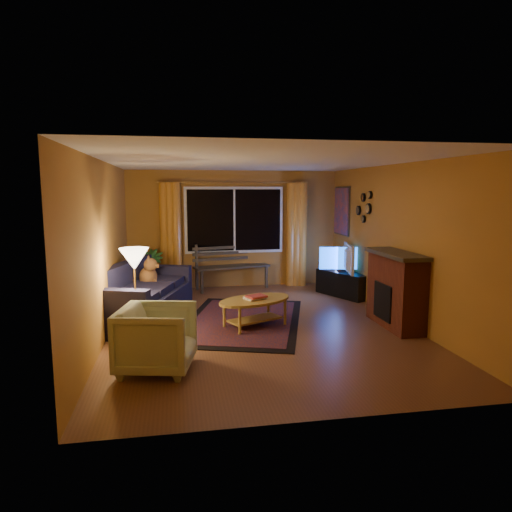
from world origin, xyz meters
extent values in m
cube|color=brown|center=(0.00, 0.00, -0.01)|extent=(4.50, 6.00, 0.02)
cube|color=white|center=(0.00, 0.00, 2.51)|extent=(4.50, 6.00, 0.02)
cube|color=#B5782E|center=(0.00, 3.01, 1.25)|extent=(4.50, 0.02, 2.50)
cube|color=#B5782E|center=(-2.26, 0.00, 1.25)|extent=(0.02, 6.00, 2.50)
cube|color=#B5782E|center=(2.26, 0.00, 1.25)|extent=(0.02, 6.00, 2.50)
cube|color=black|center=(0.00, 2.94, 1.45)|extent=(2.00, 0.02, 1.30)
cylinder|color=#BF8C3F|center=(0.00, 2.90, 2.25)|extent=(3.20, 0.03, 0.03)
cylinder|color=orange|center=(-1.35, 2.88, 1.12)|extent=(0.36, 0.36, 2.24)
cylinder|color=orange|center=(1.35, 2.88, 1.12)|extent=(0.36, 0.36, 2.24)
cube|color=#352E21|center=(-0.09, 2.74, 0.24)|extent=(1.66, 0.82, 0.48)
imported|color=#235B1E|center=(-1.76, 2.29, 0.46)|extent=(0.60, 0.60, 0.93)
cube|color=black|center=(-1.78, 0.65, 0.45)|extent=(1.61, 2.43, 0.91)
imported|color=beige|center=(-1.49, -1.53, 0.42)|extent=(0.92, 0.96, 0.84)
cylinder|color=#BF8C3F|center=(-1.82, -0.38, 0.64)|extent=(0.24, 0.24, 1.28)
cube|color=maroon|center=(-0.22, 0.29, 0.01)|extent=(2.54, 3.22, 0.02)
cylinder|color=#B18B38|center=(-0.08, -0.05, 0.22)|extent=(1.61, 1.61, 0.44)
cube|color=black|center=(2.00, 1.68, 0.24)|extent=(0.84, 1.22, 0.49)
imported|color=black|center=(2.00, 1.68, 0.76)|extent=(0.32, 0.96, 0.55)
cube|color=maroon|center=(2.05, -0.40, 0.55)|extent=(0.40, 1.20, 1.10)
cube|color=#D5471B|center=(2.22, 2.45, 1.65)|extent=(0.04, 0.76, 0.96)
camera|label=1|loc=(-1.25, -6.74, 2.08)|focal=32.00mm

